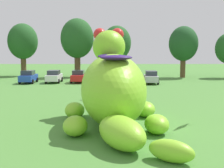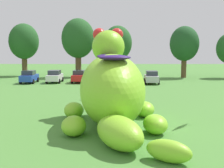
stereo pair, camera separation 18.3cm
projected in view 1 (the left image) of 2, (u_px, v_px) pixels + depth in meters
ground_plane at (137, 125)px, 18.04m from camera, size 160.00×160.00×0.00m
giant_inflatable_creature at (112, 89)px, 17.85m from camera, size 6.65×11.49×6.02m
car_blue at (27, 77)px, 41.03m from camera, size 1.97×4.12×1.72m
car_white at (53, 76)px, 41.58m from camera, size 1.94×4.10×1.72m
car_red at (78, 76)px, 41.66m from camera, size 1.97×4.12×1.72m
car_black at (101, 77)px, 40.76m from camera, size 2.22×4.24×1.72m
car_orange at (126, 77)px, 40.82m from camera, size 2.20×4.23×1.72m
car_silver at (150, 77)px, 40.35m from camera, size 2.10×4.18×1.72m
tree_left at (22, 42)px, 51.70m from camera, size 5.10×5.10×9.05m
tree_mid_left at (76, 39)px, 49.95m from camera, size 5.48×5.48×9.73m
tree_centre_left at (116, 43)px, 50.68m from camera, size 4.84×4.84×8.59m
tree_centre at (182, 44)px, 48.83m from camera, size 4.71×4.71×8.36m
spectator_near_inflatable at (132, 90)px, 27.63m from camera, size 0.38×0.26×1.71m
spectator_mid_field at (91, 90)px, 27.43m from camera, size 0.38×0.26×1.71m
spectator_by_cars at (112, 84)px, 32.36m from camera, size 0.38×0.26×1.71m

